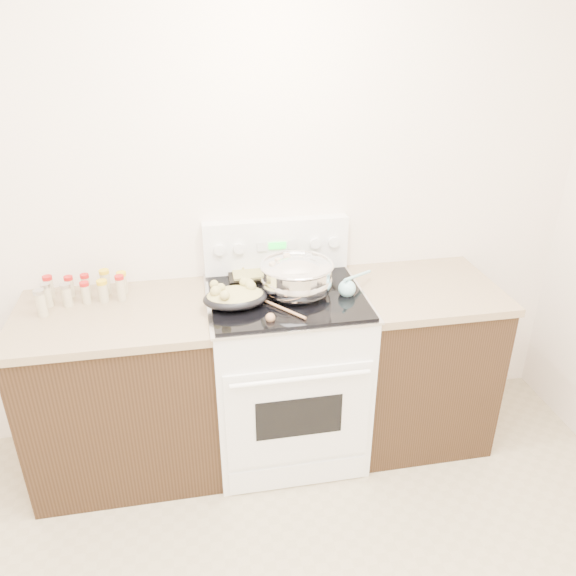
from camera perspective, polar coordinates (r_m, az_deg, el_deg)
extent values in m
cube|color=white|center=(2.89, -8.41, 9.20)|extent=(4.00, 0.05, 2.70)
cube|color=black|center=(3.01, -16.20, -10.37)|extent=(0.90, 0.64, 0.88)
cube|color=brown|center=(2.77, -17.38, -2.69)|extent=(0.93, 0.67, 0.04)
cube|color=black|center=(3.21, 12.85, -7.47)|extent=(0.70, 0.64, 0.88)
cube|color=brown|center=(2.98, 13.72, -0.09)|extent=(0.73, 0.67, 0.04)
cube|color=white|center=(3.00, -0.18, -8.86)|extent=(0.76, 0.66, 0.92)
cube|color=white|center=(2.74, 1.11, -12.93)|extent=(0.70, 0.01, 0.55)
cube|color=black|center=(2.73, 1.14, -13.03)|extent=(0.42, 0.01, 0.22)
cylinder|color=white|center=(2.56, 1.34, -9.23)|extent=(0.65, 0.02, 0.02)
cube|color=white|center=(2.99, 1.04, -18.47)|extent=(0.70, 0.01, 0.14)
cube|color=silver|center=(2.76, -0.19, -0.92)|extent=(0.78, 0.68, 0.01)
cube|color=black|center=(2.75, -0.19, -0.70)|extent=(0.74, 0.64, 0.01)
cube|color=white|center=(2.96, -1.22, 4.38)|extent=(0.76, 0.07, 0.28)
cylinder|color=white|center=(2.88, -6.98, 3.86)|extent=(0.06, 0.02, 0.06)
cylinder|color=white|center=(2.88, -5.00, 4.01)|extent=(0.06, 0.02, 0.06)
cylinder|color=white|center=(2.94, 2.79, 4.56)|extent=(0.06, 0.02, 0.06)
cylinder|color=white|center=(2.97, 4.67, 4.68)|extent=(0.06, 0.02, 0.06)
cube|color=#19E533|center=(2.91, -1.08, 4.33)|extent=(0.09, 0.00, 0.04)
cube|color=silver|center=(2.90, -2.64, 4.21)|extent=(0.05, 0.00, 0.05)
cube|color=silver|center=(2.92, 0.47, 4.43)|extent=(0.05, 0.00, 0.05)
ellipsoid|color=silver|center=(2.72, 0.88, 0.75)|extent=(0.38, 0.38, 0.21)
cylinder|color=silver|center=(2.75, 0.87, -0.46)|extent=(0.19, 0.19, 0.01)
torus|color=silver|center=(2.68, 0.89, 2.37)|extent=(0.36, 0.36, 0.02)
cylinder|color=silver|center=(2.71, 0.88, 1.18)|extent=(0.34, 0.34, 0.12)
cylinder|color=brown|center=(2.69, 0.89, 2.13)|extent=(0.32, 0.32, 0.00)
cube|color=beige|center=(2.70, -0.63, 2.35)|extent=(0.04, 0.04, 0.03)
cube|color=beige|center=(2.77, 1.26, 2.99)|extent=(0.03, 0.03, 0.02)
cube|color=beige|center=(2.75, 0.23, 2.88)|extent=(0.03, 0.03, 0.02)
cube|color=beige|center=(2.75, -1.03, 2.81)|extent=(0.03, 0.03, 0.02)
cube|color=beige|center=(2.67, -0.41, 2.05)|extent=(0.04, 0.04, 0.02)
cube|color=beige|center=(2.70, 0.65, 2.38)|extent=(0.03, 0.03, 0.02)
cube|color=beige|center=(2.71, -1.59, 2.42)|extent=(0.03, 0.03, 0.02)
cube|color=beige|center=(2.79, -0.17, 3.16)|extent=(0.03, 0.03, 0.02)
cube|color=beige|center=(2.70, -1.62, 2.34)|extent=(0.03, 0.03, 0.02)
cube|color=beige|center=(2.80, -0.11, 3.30)|extent=(0.03, 0.03, 0.02)
ellipsoid|color=black|center=(2.63, -5.38, -1.02)|extent=(0.31, 0.22, 0.08)
ellipsoid|color=tan|center=(2.63, -5.39, -0.79)|extent=(0.28, 0.20, 0.06)
sphere|color=tan|center=(2.67, -4.46, 0.59)|extent=(0.05, 0.05, 0.05)
sphere|color=tan|center=(2.55, -6.46, -0.76)|extent=(0.05, 0.05, 0.05)
sphere|color=tan|center=(2.63, -6.84, 0.04)|extent=(0.04, 0.04, 0.04)
sphere|color=tan|center=(2.66, -3.91, 0.48)|extent=(0.04, 0.04, 0.04)
sphere|color=tan|center=(2.67, -4.05, 0.45)|extent=(0.05, 0.05, 0.05)
sphere|color=tan|center=(2.60, -7.35, -0.36)|extent=(0.05, 0.05, 0.05)
sphere|color=tan|center=(2.64, -3.80, 0.16)|extent=(0.05, 0.05, 0.05)
sphere|color=tan|center=(2.67, -7.51, 0.38)|extent=(0.04, 0.04, 0.04)
cube|color=black|center=(2.99, -1.93, 1.90)|extent=(0.44, 0.31, 0.02)
cube|color=tan|center=(2.98, -1.93, 2.11)|extent=(0.40, 0.27, 0.02)
sphere|color=tan|center=(3.07, -0.99, 3.06)|extent=(0.04, 0.04, 0.04)
sphere|color=tan|center=(2.96, 0.57, 2.15)|extent=(0.04, 0.04, 0.04)
sphere|color=tan|center=(2.90, -1.09, 1.68)|extent=(0.03, 0.03, 0.03)
sphere|color=tan|center=(2.96, -4.63, 2.09)|extent=(0.03, 0.03, 0.03)
sphere|color=tan|center=(2.97, 0.98, 2.30)|extent=(0.03, 0.03, 0.03)
sphere|color=tan|center=(2.98, -3.59, 2.28)|extent=(0.03, 0.03, 0.03)
sphere|color=tan|center=(3.02, -1.60, 2.73)|extent=(0.04, 0.04, 0.04)
sphere|color=tan|center=(2.92, -1.09, 1.87)|extent=(0.03, 0.03, 0.03)
sphere|color=tan|center=(2.97, -0.79, 2.31)|extent=(0.04, 0.04, 0.04)
sphere|color=tan|center=(2.98, -0.04, 2.38)|extent=(0.04, 0.04, 0.04)
cylinder|color=#B07B50|center=(2.60, -0.64, -2.05)|extent=(0.19, 0.24, 0.01)
sphere|color=#B07B50|center=(2.52, -1.80, -3.03)|extent=(0.04, 0.04, 0.04)
sphere|color=#8FCDD6|center=(2.74, 6.01, -0.06)|extent=(0.09, 0.09, 0.09)
cylinder|color=#8FCDD6|center=(2.82, 7.09, 1.26)|extent=(0.20, 0.21, 0.07)
cylinder|color=#BFB28C|center=(2.98, -23.08, -0.06)|extent=(0.04, 0.04, 0.10)
cylinder|color=#B21414|center=(2.96, -23.28, 0.95)|extent=(0.05, 0.05, 0.02)
cylinder|color=#BFB28C|center=(2.96, -21.27, 0.00)|extent=(0.04, 0.04, 0.09)
cylinder|color=#B21414|center=(2.94, -21.44, 0.95)|extent=(0.04, 0.04, 0.02)
cylinder|color=#BFB28C|center=(2.95, -19.82, 0.18)|extent=(0.04, 0.04, 0.09)
cylinder|color=#B21414|center=(2.93, -19.98, 1.15)|extent=(0.04, 0.04, 0.02)
cylinder|color=#BFB28C|center=(2.93, -18.03, 0.46)|extent=(0.05, 0.05, 0.11)
cylinder|color=gold|center=(2.90, -18.20, 1.59)|extent=(0.05, 0.05, 0.02)
cylinder|color=#BFB28C|center=(2.91, -16.46, 0.38)|extent=(0.05, 0.05, 0.10)
cylinder|color=gold|center=(2.89, -16.60, 1.39)|extent=(0.05, 0.05, 0.02)
cylinder|color=#BFB28C|center=(2.90, -23.24, -0.81)|extent=(0.04, 0.04, 0.10)
cylinder|color=#B2B2B7|center=(2.87, -23.45, 0.24)|extent=(0.05, 0.05, 0.02)
cylinder|color=#BFB28C|center=(2.87, -21.54, -0.81)|extent=(0.05, 0.05, 0.10)
cylinder|color=#B2B2B7|center=(2.85, -21.72, 0.21)|extent=(0.05, 0.05, 0.02)
cylinder|color=#BFB28C|center=(2.86, -19.84, -0.60)|extent=(0.04, 0.04, 0.09)
cylinder|color=#B21414|center=(2.84, -20.01, 0.40)|extent=(0.04, 0.04, 0.02)
cylinder|color=#BFB28C|center=(2.85, -18.25, -0.45)|extent=(0.05, 0.05, 0.09)
cylinder|color=gold|center=(2.83, -18.41, 0.57)|extent=(0.05, 0.05, 0.02)
cylinder|color=#BFB28C|center=(2.83, -16.61, -0.16)|extent=(0.04, 0.04, 0.11)
cylinder|color=#B21414|center=(2.81, -16.78, 1.04)|extent=(0.04, 0.04, 0.02)
cylinder|color=#BFB28C|center=(2.82, -23.77, -1.56)|extent=(0.05, 0.05, 0.11)
cylinder|color=#B2B2B7|center=(2.79, -24.02, -0.36)|extent=(0.05, 0.05, 0.02)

